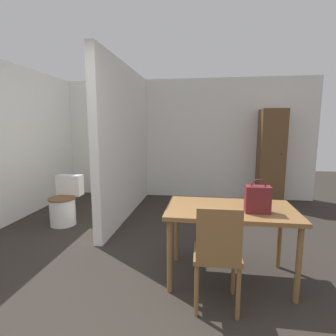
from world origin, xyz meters
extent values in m
cube|color=white|center=(0.00, 4.12, 1.25)|extent=(5.73, 0.12, 2.50)
cube|color=white|center=(-2.43, 2.03, 1.25)|extent=(0.12, 5.06, 2.50)
cube|color=white|center=(-0.69, 2.76, 1.25)|extent=(0.12, 2.61, 2.50)
cube|color=brown|center=(0.90, 0.96, 0.72)|extent=(1.23, 0.71, 0.04)
cylinder|color=brown|center=(0.35, 0.66, 0.35)|extent=(0.05, 0.05, 0.70)
cylinder|color=brown|center=(1.45, 0.66, 0.35)|extent=(0.05, 0.05, 0.70)
cylinder|color=brown|center=(0.35, 1.25, 0.35)|extent=(0.05, 0.05, 0.70)
cylinder|color=brown|center=(1.45, 1.25, 0.35)|extent=(0.05, 0.05, 0.70)
cube|color=brown|center=(0.76, 0.54, 0.46)|extent=(0.39, 0.39, 0.04)
cube|color=brown|center=(0.76, 0.37, 0.69)|extent=(0.35, 0.03, 0.43)
cylinder|color=brown|center=(0.60, 0.70, 0.22)|extent=(0.04, 0.04, 0.44)
cylinder|color=brown|center=(0.92, 0.71, 0.22)|extent=(0.04, 0.04, 0.44)
cylinder|color=brown|center=(0.60, 0.38, 0.22)|extent=(0.04, 0.04, 0.44)
cylinder|color=brown|center=(0.93, 0.38, 0.22)|extent=(0.04, 0.04, 0.44)
cylinder|color=white|center=(-1.53, 2.09, 0.20)|extent=(0.38, 0.38, 0.41)
cylinder|color=brown|center=(-1.53, 2.09, 0.42)|extent=(0.41, 0.41, 0.02)
cube|color=white|center=(-1.53, 2.36, 0.57)|extent=(0.39, 0.18, 0.33)
cube|color=maroon|center=(1.13, 0.85, 0.86)|extent=(0.22, 0.12, 0.25)
torus|color=maroon|center=(1.13, 0.85, 0.98)|extent=(0.13, 0.01, 0.13)
cube|color=brown|center=(1.92, 3.81, 0.93)|extent=(0.46, 0.47, 1.85)
sphere|color=black|center=(2.05, 3.56, 1.02)|extent=(0.02, 0.02, 0.02)
camera|label=1|loc=(0.65, -1.54, 1.51)|focal=28.00mm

